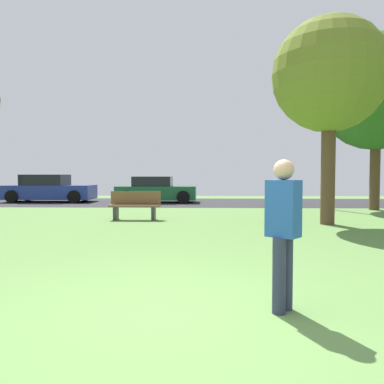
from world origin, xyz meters
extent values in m
plane|color=#5B8442|center=(0.00, 0.00, 0.00)|extent=(44.00, 44.00, 0.00)
cube|color=#28282B|center=(0.00, 16.00, 0.00)|extent=(44.00, 6.40, 0.01)
cylinder|color=brown|center=(7.16, 12.14, 1.48)|extent=(0.40, 0.40, 2.97)
sphere|color=#2D6023|center=(7.16, 12.14, 4.73)|extent=(4.62, 4.62, 4.62)
cylinder|color=brown|center=(3.84, 7.49, 1.58)|extent=(0.40, 0.40, 3.16)
sphere|color=olive|center=(3.84, 7.49, 4.27)|extent=(3.25, 3.25, 3.25)
cylinder|color=#2D334C|center=(1.18, 0.29, 0.40)|extent=(0.14, 0.14, 0.79)
cylinder|color=#2D334C|center=(1.08, 0.16, 0.40)|extent=(0.14, 0.14, 0.79)
cube|color=#23519E|center=(1.13, 0.22, 1.09)|extent=(0.39, 0.37, 0.59)
sphere|color=tan|center=(1.13, 0.22, 1.49)|extent=(0.21, 0.21, 0.21)
cube|color=#233893|center=(-7.78, 16.19, 0.51)|extent=(4.51, 1.79, 0.72)
cube|color=black|center=(-8.01, 16.19, 1.15)|extent=(2.17, 1.57, 0.55)
cylinder|color=black|center=(-6.21, 17.08, 0.32)|extent=(0.64, 0.22, 0.64)
cylinder|color=black|center=(-6.21, 15.30, 0.32)|extent=(0.64, 0.22, 0.64)
cylinder|color=black|center=(-9.36, 17.08, 0.32)|extent=(0.64, 0.22, 0.64)
cylinder|color=black|center=(-9.36, 15.30, 0.32)|extent=(0.64, 0.22, 0.64)
cube|color=#195633|center=(-2.17, 16.02, 0.49)|extent=(4.01, 1.82, 0.68)
cube|color=black|center=(-2.37, 16.02, 1.08)|extent=(1.93, 1.60, 0.49)
cylinder|color=black|center=(-0.76, 16.93, 0.32)|extent=(0.64, 0.22, 0.64)
cylinder|color=black|center=(-0.76, 15.11, 0.32)|extent=(0.64, 0.22, 0.64)
cylinder|color=black|center=(-3.57, 16.93, 0.32)|extent=(0.64, 0.22, 0.64)
cylinder|color=black|center=(-3.57, 15.11, 0.32)|extent=(0.64, 0.22, 0.64)
cube|color=brown|center=(-1.92, 8.37, 0.45)|extent=(1.60, 0.44, 0.06)
cube|color=brown|center=(-1.92, 8.57, 0.70)|extent=(1.60, 0.06, 0.40)
cube|color=#333338|center=(-1.32, 8.37, 0.23)|extent=(0.10, 0.40, 0.45)
cube|color=#333338|center=(-2.52, 8.37, 0.23)|extent=(0.10, 0.40, 0.45)
cylinder|color=#2D2D33|center=(5.40, 12.20, 2.25)|extent=(0.14, 0.14, 4.50)
camera|label=1|loc=(0.32, -3.87, 1.45)|focal=36.55mm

